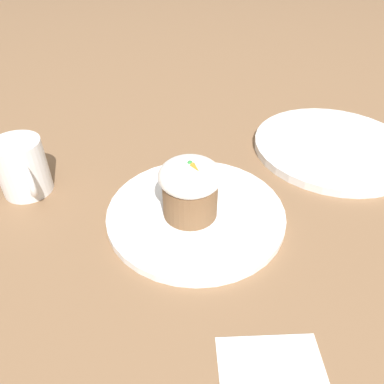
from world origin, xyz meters
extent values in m
plane|color=#846042|center=(0.00, 0.00, 0.00)|extent=(4.00, 4.00, 0.00)
cylinder|color=white|center=(0.00, 0.00, 0.01)|extent=(0.26, 0.26, 0.01)
cylinder|color=brown|center=(0.00, -0.01, 0.04)|extent=(0.08, 0.08, 0.05)
ellipsoid|color=white|center=(0.00, -0.01, 0.08)|extent=(0.09, 0.09, 0.04)
cone|color=orange|center=(0.01, -0.01, 0.10)|extent=(0.02, 0.01, 0.01)
sphere|color=green|center=(0.00, -0.01, 0.10)|extent=(0.01, 0.01, 0.01)
cube|color=#B7B7BC|center=(-0.06, 0.03, 0.01)|extent=(0.08, 0.03, 0.00)
ellipsoid|color=#B7B7BC|center=(0.00, 0.01, 0.02)|extent=(0.05, 0.05, 0.01)
cylinder|color=white|center=(-0.20, -0.19, 0.04)|extent=(0.08, 0.08, 0.09)
torus|color=white|center=(-0.16, -0.19, 0.04)|extent=(0.05, 0.01, 0.05)
cylinder|color=white|center=(-0.01, 0.31, 0.01)|extent=(0.29, 0.29, 0.01)
camera|label=1|loc=(0.34, -0.23, 0.37)|focal=35.00mm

